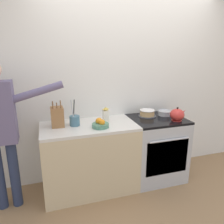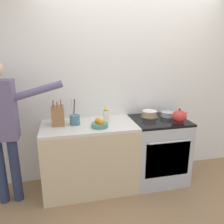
# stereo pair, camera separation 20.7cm
# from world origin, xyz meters

# --- Properties ---
(ground_plane) EXTENTS (16.00, 16.00, 0.00)m
(ground_plane) POSITION_xyz_m (0.00, 0.00, 0.00)
(ground_plane) COLOR #93704C
(wall_back) EXTENTS (8.00, 0.04, 2.60)m
(wall_back) POSITION_xyz_m (0.00, 0.65, 1.30)
(wall_back) COLOR silver
(wall_back) RESTS_ON ground_plane
(counter_cabinet) EXTENTS (1.17, 0.63, 0.88)m
(counter_cabinet) POSITION_xyz_m (-0.65, 0.31, 0.44)
(counter_cabinet) COLOR beige
(counter_cabinet) RESTS_ON ground_plane
(stove_range) EXTENTS (0.72, 0.66, 0.88)m
(stove_range) POSITION_xyz_m (0.29, 0.31, 0.44)
(stove_range) COLOR #B7BABF
(stove_range) RESTS_ON ground_plane
(layer_cake) EXTENTS (0.25, 0.25, 0.09)m
(layer_cake) POSITION_xyz_m (0.20, 0.44, 0.92)
(layer_cake) COLOR #4C4C51
(layer_cake) RESTS_ON stove_range
(tea_kettle) EXTENTS (0.23, 0.19, 0.18)m
(tea_kettle) POSITION_xyz_m (0.48, 0.15, 0.96)
(tea_kettle) COLOR red
(tea_kettle) RESTS_ON stove_range
(mixing_bowl) EXTENTS (0.20, 0.20, 0.07)m
(mixing_bowl) POSITION_xyz_m (0.46, 0.41, 0.92)
(mixing_bowl) COLOR #B7BABF
(mixing_bowl) RESTS_ON stove_range
(knife_block) EXTENTS (0.15, 0.17, 0.33)m
(knife_block) POSITION_xyz_m (-1.01, 0.38, 1.00)
(knife_block) COLOR olive
(knife_block) RESTS_ON counter_cabinet
(utensil_crock) EXTENTS (0.12, 0.12, 0.32)m
(utensil_crock) POSITION_xyz_m (-0.82, 0.35, 0.95)
(utensil_crock) COLOR #477084
(utensil_crock) RESTS_ON counter_cabinet
(fruit_bowl) EXTENTS (0.20, 0.20, 0.11)m
(fruit_bowl) POSITION_xyz_m (-0.53, 0.20, 0.92)
(fruit_bowl) COLOR #4C7F66
(fruit_bowl) RESTS_ON counter_cabinet
(milk_carton) EXTENTS (0.07, 0.07, 0.20)m
(milk_carton) POSITION_xyz_m (-0.42, 0.36, 0.97)
(milk_carton) COLOR white
(milk_carton) RESTS_ON counter_cabinet
(person_baker) EXTENTS (0.94, 0.20, 1.68)m
(person_baker) POSITION_xyz_m (-1.61, 0.25, 1.01)
(person_baker) COLOR #283351
(person_baker) RESTS_ON ground_plane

